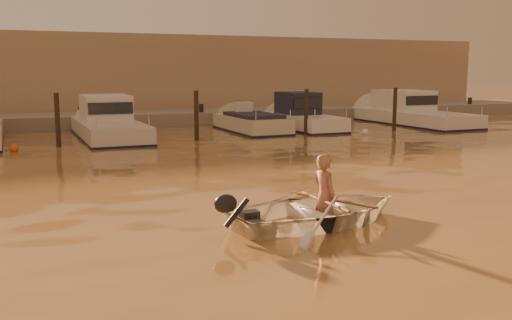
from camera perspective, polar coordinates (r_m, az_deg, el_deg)
name	(u,v)px	position (r m, az deg, el deg)	size (l,w,h in m)	color
ground_plane	(430,222)	(11.16, 16.96, -5.99)	(160.00, 160.00, 0.00)	brown
dinghy	(320,210)	(10.64, 6.42, -5.00)	(2.52, 3.53, 0.73)	white
person	(325,196)	(10.64, 6.89, -3.63)	(0.58, 0.38, 1.59)	#A16750
outboard_motor	(249,218)	(9.87, -0.75, -5.86)	(0.90, 0.40, 0.70)	black
oar_port	(331,199)	(10.75, 7.53, -3.94)	(0.06, 0.06, 2.10)	brown
oar_starboard	(322,201)	(10.63, 6.66, -4.06)	(0.06, 0.06, 2.10)	brown
moored_boat_2	(109,123)	(24.57, -14.51, 3.60)	(2.35, 7.84, 1.75)	beige
moored_boat_3	(251,127)	(26.36, -0.48, 3.36)	(2.00, 5.81, 0.95)	beige
moored_boat_4	(303,116)	(27.48, 4.70, 4.40)	(1.98, 6.20, 1.75)	white
moored_boat_5	(412,112)	(31.04, 15.37, 4.63)	(2.60, 8.61, 1.75)	silver
piling_1	(58,123)	(22.12, -19.22, 3.54)	(0.18, 0.18, 2.20)	#2D2319
piling_2	(196,118)	(23.11, -5.98, 4.20)	(0.18, 0.18, 2.20)	#2D2319
piling_3	(306,114)	(25.05, 5.04, 4.58)	(0.18, 0.18, 2.20)	#2D2319
piling_4	(395,111)	(27.58, 13.70, 4.76)	(0.18, 0.18, 2.20)	#2D2319
fender_b	(14,149)	(21.56, -23.05, 1.05)	(0.30, 0.30, 0.30)	#D14D18
fender_c	(137,145)	(21.40, -11.84, 1.52)	(0.30, 0.30, 0.30)	silver
fender_d	(277,134)	(24.39, 2.10, 2.60)	(0.30, 0.30, 0.30)	orange
fender_e	(365,132)	(25.58, 10.85, 2.75)	(0.30, 0.30, 0.30)	white
quay	(157,121)	(30.63, -9.92, 3.87)	(52.00, 4.00, 1.00)	gray
waterfront_building	(134,77)	(35.89, -12.08, 8.14)	(46.00, 7.00, 4.80)	#9E8466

